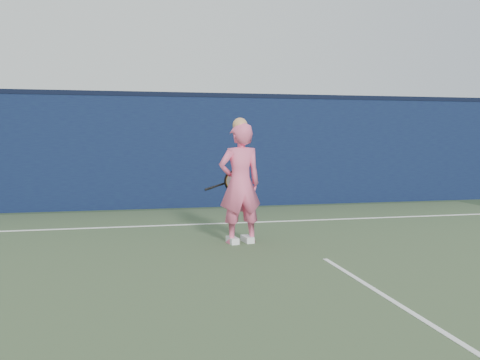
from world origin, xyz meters
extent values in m
plane|color=#30472B|center=(0.00, 0.00, 0.00)|extent=(80.00, 80.00, 0.00)
cube|color=#425938|center=(0.00, -2.00, 0.00)|extent=(11.00, 16.00, 0.01)
cube|color=#0C1237|center=(0.00, 6.50, 1.25)|extent=(24.00, 0.40, 2.50)
cube|color=black|center=(0.00, 6.50, 2.55)|extent=(24.00, 0.42, 0.10)
imported|color=#FA618D|center=(-0.86, 2.26, 0.90)|extent=(0.71, 0.52, 1.80)
sphere|color=tan|center=(-0.86, 2.26, 1.77)|extent=(0.22, 0.22, 0.22)
cube|color=white|center=(-0.74, 2.27, 0.05)|extent=(0.16, 0.29, 0.10)
cube|color=white|center=(-0.98, 2.24, 0.05)|extent=(0.16, 0.29, 0.10)
torus|color=black|center=(-0.88, 2.69, 0.90)|extent=(0.33, 0.18, 0.33)
torus|color=gold|center=(-0.88, 2.69, 0.90)|extent=(0.26, 0.14, 0.27)
cylinder|color=beige|center=(-0.88, 2.69, 0.90)|extent=(0.26, 0.13, 0.27)
cylinder|color=black|center=(-1.13, 2.68, 0.84)|extent=(0.30, 0.10, 0.11)
cylinder|color=black|center=(-1.27, 2.67, 0.80)|extent=(0.14, 0.07, 0.07)
cube|color=white|center=(0.00, 4.00, 0.01)|extent=(11.00, 0.08, 0.01)
cube|color=white|center=(0.00, -2.00, 0.01)|extent=(0.06, 6.00, 0.01)
camera|label=1|loc=(-2.45, -5.12, 1.58)|focal=38.00mm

